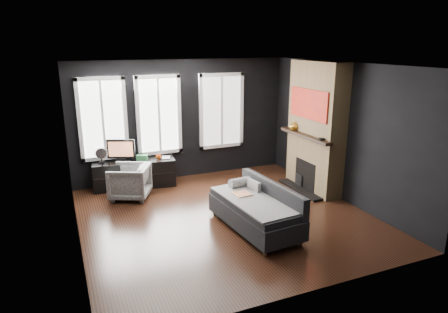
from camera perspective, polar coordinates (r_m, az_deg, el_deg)
name	(u,v)px	position (r m, az deg, el deg)	size (l,w,h in m)	color
floor	(225,217)	(7.34, 0.20, -8.59)	(5.00, 5.00, 0.00)	black
ceiling	(226,65)	(6.68, 0.22, 12.97)	(5.00, 5.00, 0.00)	white
wall_back	(182,120)	(9.18, -5.97, 5.23)	(5.00, 0.02, 2.70)	black
wall_left	(71,161)	(6.36, -20.96, -0.61)	(0.02, 5.00, 2.70)	black
wall_right	(342,133)	(8.17, 16.57, 3.30)	(0.02, 5.00, 2.70)	black
windows	(162,75)	(8.89, -8.91, 11.47)	(4.00, 0.16, 1.76)	white
fireplace	(316,128)	(8.51, 12.99, 4.05)	(0.70, 1.62, 2.70)	#93724C
sofa	(255,207)	(6.75, 4.43, -7.25)	(0.91, 1.83, 0.79)	black
stripe_pillow	(254,189)	(7.06, 4.32, -4.67)	(0.07, 0.31, 0.31)	gray
armchair	(130,180)	(8.28, -13.34, -3.29)	(0.74, 0.69, 0.76)	white
media_console	(135,173)	(8.93, -12.65, -2.38)	(1.73, 0.54, 0.60)	black
monitor	(121,149)	(8.79, -14.51, 1.06)	(0.60, 0.13, 0.54)	black
desk_fan	(101,155)	(8.80, -17.13, 0.19)	(0.24, 0.24, 0.34)	#999999
mug	(158,156)	(8.84, -9.34, 0.04)	(0.12, 0.09, 0.12)	#E95210
book	(162,153)	(8.88, -8.88, 0.55)	(0.18, 0.02, 0.24)	tan
storage_box	(142,158)	(8.79, -11.61, -0.14)	(0.23, 0.14, 0.12)	#2F713E
mantel_vase	(294,126)	(8.74, 9.93, 4.38)	(0.20, 0.20, 0.20)	gold
mantel_clock	(322,139)	(7.96, 13.77, 2.44)	(0.12, 0.12, 0.04)	black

